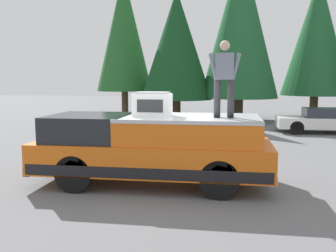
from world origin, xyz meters
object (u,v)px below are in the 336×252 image
pickup_truck (153,148)px  parked_car_white (323,121)px  compressor_unit (153,104)px  person_on_truck_bed (224,77)px

pickup_truck → parked_car_white: size_ratio=1.35×
compressor_unit → person_on_truck_bed: size_ratio=0.50×
person_on_truck_bed → parked_car_white: bearing=-24.9°
pickup_truck → compressor_unit: compressor_unit is taller
compressor_unit → pickup_truck: bearing=13.9°
parked_car_white → compressor_unit: bearing=147.7°
person_on_truck_bed → compressor_unit: bearing=88.7°
pickup_truck → compressor_unit: 1.06m
pickup_truck → compressor_unit: (-0.11, -0.03, 1.05)m
person_on_truck_bed → parked_car_white: person_on_truck_bed is taller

